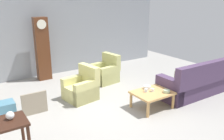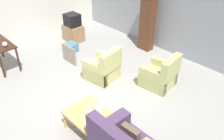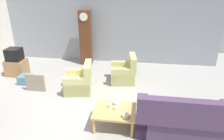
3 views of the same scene
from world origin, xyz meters
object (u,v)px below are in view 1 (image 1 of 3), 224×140
at_px(storage_box_blue, 6,107).
at_px(armchair_olive_near, 82,89).
at_px(coffee_table_wood, 152,94).
at_px(cup_blue_rimmed, 146,90).
at_px(bowl_shallow_green, 167,91).
at_px(cup_white_porcelain, 152,90).
at_px(couch_floral, 194,84).
at_px(framed_picture_leaning, 35,103).
at_px(armchair_olive_far, 105,73).
at_px(grandfather_clock, 42,49).
at_px(bowl_white_stacked, 147,87).
at_px(glass_dome_cloche, 10,115).

bearing_deg(storage_box_blue, armchair_olive_near, -8.08).
height_order(armchair_olive_near, storage_box_blue, armchair_olive_near).
height_order(armchair_olive_near, coffee_table_wood, armchair_olive_near).
height_order(cup_blue_rimmed, bowl_shallow_green, cup_blue_rimmed).
bearing_deg(cup_white_porcelain, armchair_olive_near, 131.15).
distance_m(couch_floral, framed_picture_leaning, 4.36).
distance_m(coffee_table_wood, cup_white_porcelain, 0.11).
xyz_separation_m(armchair_olive_far, framed_picture_leaning, (-2.62, -1.01, -0.03)).
xyz_separation_m(armchair_olive_near, armchair_olive_far, (1.28, 0.84, 0.00)).
relative_size(couch_floral, framed_picture_leaning, 3.51).
xyz_separation_m(armchair_olive_far, bowl_shallow_green, (0.24, -2.54, 0.16)).
height_order(armchair_olive_near, grandfather_clock, grandfather_clock).
relative_size(bowl_white_stacked, bowl_shallow_green, 1.15).
bearing_deg(couch_floral, cup_blue_rimmed, 174.55).
xyz_separation_m(armchair_olive_far, bowl_white_stacked, (0.01, -2.08, 0.17)).
relative_size(couch_floral, coffee_table_wood, 2.20).
distance_m(grandfather_clock, storage_box_blue, 2.66).
bearing_deg(storage_box_blue, bowl_shallow_green, -30.02).
bearing_deg(grandfather_clock, armchair_olive_far, -40.32).
distance_m(armchair_olive_far, grandfather_clock, 2.24).
distance_m(couch_floral, glass_dome_cloche, 4.93).
bearing_deg(cup_blue_rimmed, armchair_olive_near, 128.81).
height_order(glass_dome_cloche, cup_blue_rimmed, glass_dome_cloche).
xyz_separation_m(couch_floral, cup_white_porcelain, (-1.52, 0.09, 0.12)).
bearing_deg(armchair_olive_near, grandfather_clock, 98.60).
height_order(couch_floral, coffee_table_wood, couch_floral).
bearing_deg(cup_blue_rimmed, cup_white_porcelain, -23.70).
distance_m(couch_floral, coffee_table_wood, 1.54).
xyz_separation_m(coffee_table_wood, bowl_white_stacked, (0.03, 0.24, 0.10)).
bearing_deg(storage_box_blue, couch_floral, -21.13).
distance_m(couch_floral, bowl_shallow_green, 1.29).
distance_m(armchair_olive_far, cup_blue_rimmed, 2.24).
bearing_deg(framed_picture_leaning, armchair_olive_far, 21.02).
bearing_deg(bowl_white_stacked, armchair_olive_far, 90.14).
bearing_deg(grandfather_clock, bowl_white_stacked, -64.85).
bearing_deg(coffee_table_wood, glass_dome_cloche, -176.57).
height_order(framed_picture_leaning, cup_white_porcelain, framed_picture_leaning).
height_order(armchair_olive_near, bowl_white_stacked, armchair_olive_near).
bearing_deg(grandfather_clock, cup_blue_rimmed, -68.02).
bearing_deg(grandfather_clock, coffee_table_wood, -66.71).
distance_m(framed_picture_leaning, cup_white_porcelain, 2.92).
height_order(framed_picture_leaning, glass_dome_cloche, glass_dome_cloche).
height_order(armchair_olive_near, cup_blue_rimmed, armchair_olive_near).
height_order(coffee_table_wood, bowl_shallow_green, bowl_shallow_green).
distance_m(glass_dome_cloche, bowl_shallow_green, 3.65).
bearing_deg(grandfather_clock, framed_picture_leaning, -112.99).
xyz_separation_m(armchair_olive_near, cup_white_porcelain, (1.27, -1.46, 0.17)).
height_order(armchair_olive_near, cup_white_porcelain, armchair_olive_near).
bearing_deg(cup_blue_rimmed, glass_dome_cloche, -174.78).
distance_m(coffee_table_wood, grandfather_clock, 4.07).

